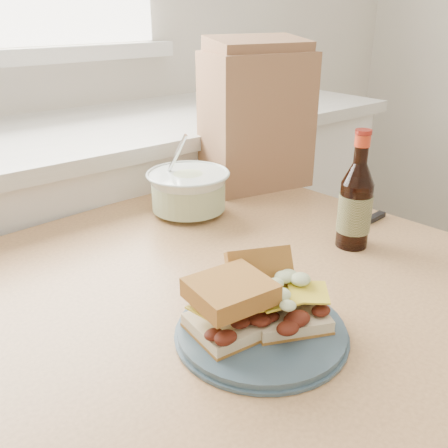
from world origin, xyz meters
TOP-DOWN VIEW (x-y plane):
  - cabinet_run at (-0.00, 1.70)m, footprint 2.50×0.64m
  - dining_table at (0.11, 0.92)m, footprint 1.04×1.04m
  - plate at (0.02, 0.75)m, footprint 0.26×0.26m
  - sandwich_left at (-0.02, 0.78)m, footprint 0.12×0.11m
  - sandwich_right at (0.07, 0.76)m, footprint 0.15×0.19m
  - coleslaw_bowl at (0.22, 1.23)m, footprint 0.20×0.20m
  - beer_bottle at (0.39, 0.86)m, footprint 0.07×0.07m
  - knife at (0.51, 0.91)m, footprint 0.18×0.03m
  - paper_bag at (0.50, 1.29)m, footprint 0.31×0.24m

SIDE VIEW (x-z plane):
  - cabinet_run at x=0.00m, z-range 0.00..0.94m
  - dining_table at x=0.11m, z-range 0.28..1.09m
  - knife at x=0.51m, z-range 0.80..0.82m
  - plate at x=0.02m, z-range 0.80..0.82m
  - sandwich_right at x=0.07m, z-range 0.81..0.90m
  - coleslaw_bowl at x=0.22m, z-range 0.76..0.95m
  - sandwich_left at x=-0.02m, z-range 0.82..0.90m
  - beer_bottle at x=0.39m, z-range 0.77..1.02m
  - paper_bag at x=0.50m, z-range 0.80..1.16m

